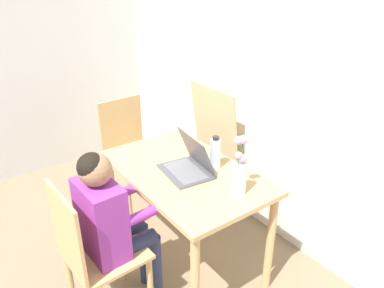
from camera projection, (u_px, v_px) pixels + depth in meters
wall_back at (312, 79)px, 2.30m from camera, size 6.40×0.05×2.50m
dining_table at (185, 184)px, 2.36m from camera, size 1.09×0.67×0.73m
chair_occupied at (94, 255)px, 2.03m from camera, size 0.42×0.42×0.91m
chair_spare at (130, 153)px, 3.11m from camera, size 0.42×0.42×0.91m
person_seated at (110, 217)px, 2.01m from camera, size 0.33×0.43×1.07m
laptop at (190, 163)px, 2.28m from camera, size 0.35×0.29×0.24m
flower_vase at (239, 172)px, 2.03m from camera, size 0.08×0.08×0.35m
water_bottle at (215, 153)px, 2.31m from camera, size 0.07×0.07×0.21m
cardboard_panel at (217, 148)px, 3.07m from camera, size 0.52×0.16×1.05m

